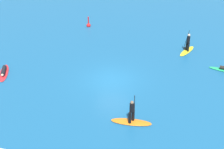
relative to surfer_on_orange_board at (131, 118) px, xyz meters
The scene contains 5 objects.
ground_plane 5.62m from the surfer_on_orange_board, 118.65° to the left, with size 120.00×120.00×0.00m, color #195684.
surfer_on_orange_board is the anchor object (origin of this frame).
surfer_on_red_board 12.28m from the surfer_on_orange_board, 163.38° to the left, with size 1.89×2.98×0.41m.
surfer_on_yellow_board 12.16m from the surfer_on_orange_board, 76.52° to the left, with size 1.54×2.66×2.13m.
marker_buoy 17.52m from the surfer_on_orange_board, 118.41° to the left, with size 0.48×0.48×1.25m.
Camera 1 is at (5.80, -21.06, 13.35)m, focal length 50.44 mm.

